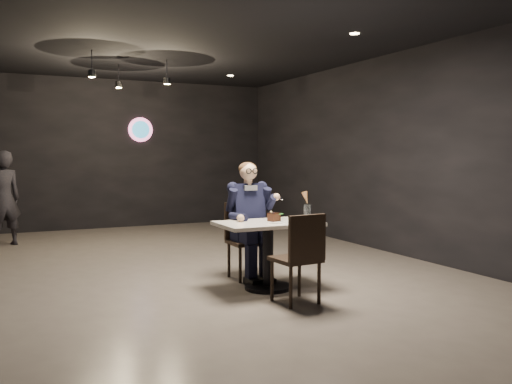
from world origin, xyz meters
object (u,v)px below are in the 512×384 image
chair_near (295,257)px  passerby (3,198)px  chair_far (247,241)px  seated_man (247,219)px  sundae_glass (307,212)px  main_table (268,255)px

chair_near → passerby: (-2.62, 5.01, 0.32)m
passerby → chair_far: bearing=103.7°
seated_man → passerby: passerby is taller
passerby → sundae_glass: bearing=104.0°
chair_near → passerby: 5.66m
main_table → sundae_glass: sundae_glass is taller
main_table → passerby: 5.13m
chair_far → seated_man: bearing=0.0°
main_table → chair_far: (0.00, 0.55, 0.09)m
chair_near → sundae_glass: size_ratio=5.13×
main_table → chair_near: chair_near is taller
chair_near → passerby: passerby is taller
main_table → seated_man: seated_man is taller
seated_man → sundae_glass: bearing=-53.4°
passerby → chair_near: bearing=97.0°
seated_man → passerby: bearing=124.3°
chair_near → chair_far: bearing=84.9°
seated_man → main_table: bearing=-90.0°
main_table → chair_near: size_ratio=1.20×
main_table → sundae_glass: 0.66m
main_table → chair_far: size_ratio=1.20×
sundae_glass → chair_near: bearing=-130.2°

